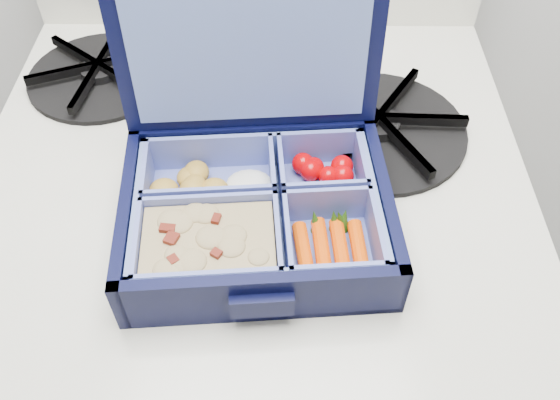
# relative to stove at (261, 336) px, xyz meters

# --- Properties ---
(stove) EXTENTS (0.53, 0.53, 0.80)m
(stove) POSITION_rel_stove_xyz_m (0.00, 0.00, 0.00)
(stove) COLOR silver
(stove) RESTS_ON floor
(bento_box) EXTENTS (0.23, 0.19, 0.05)m
(bento_box) POSITION_rel_stove_xyz_m (0.01, -0.11, 0.43)
(bento_box) COLOR black
(bento_box) RESTS_ON stove
(burner_grate) EXTENTS (0.19, 0.19, 0.03)m
(burner_grate) POSITION_rel_stove_xyz_m (0.13, 0.02, 0.41)
(burner_grate) COLOR black
(burner_grate) RESTS_ON stove
(burner_grate_rear) EXTENTS (0.21, 0.21, 0.02)m
(burner_grate_rear) POSITION_rel_stove_xyz_m (-0.17, 0.11, 0.41)
(burner_grate_rear) COLOR black
(burner_grate_rear) RESTS_ON stove
(fork) EXTENTS (0.08, 0.19, 0.01)m
(fork) POSITION_rel_stove_xyz_m (0.09, 0.01, 0.40)
(fork) COLOR silver
(fork) RESTS_ON stove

